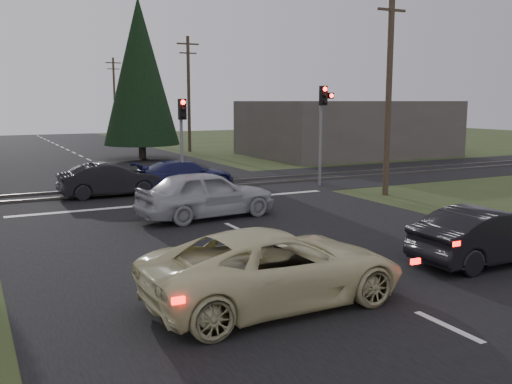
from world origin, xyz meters
TOP-DOWN VIEW (x-y plane):
  - ground at (0.00, 0.00)m, footprint 120.00×120.00m
  - road at (0.00, 10.00)m, footprint 14.00×100.00m
  - rail_corridor at (0.00, 12.00)m, footprint 120.00×8.00m
  - stop_line at (0.00, 8.20)m, footprint 13.00×0.35m
  - rail_near at (0.00, 11.20)m, footprint 120.00×0.12m
  - rail_far at (0.00, 12.80)m, footprint 120.00×0.12m
  - traffic_signal_right at (7.55, 9.47)m, footprint 0.68×0.48m
  - traffic_signal_center at (1.00, 10.68)m, footprint 0.32×0.48m
  - utility_pole_near at (8.50, 6.00)m, footprint 1.80×0.26m
  - utility_pole_mid at (8.50, 30.00)m, footprint 1.80×0.26m
  - utility_pole_far at (8.50, 55.00)m, footprint 1.80×0.26m
  - conifer_tree at (3.50, 26.00)m, footprint 5.20×5.20m
  - building_right at (18.00, 22.00)m, footprint 14.00×10.00m
  - cream_coupe at (-2.18, -3.53)m, footprint 5.43×2.61m
  - dark_hatchback at (3.97, -3.42)m, footprint 4.24×1.49m
  - silver_car at (-0.20, 5.00)m, footprint 5.01×2.43m
  - blue_sedan at (1.31, 11.27)m, footprint 4.74×2.18m
  - dark_car_far at (-2.12, 11.04)m, footprint 4.27×1.51m

SIDE VIEW (x-z plane):
  - ground at x=0.00m, z-range 0.00..0.00m
  - road at x=0.00m, z-range 0.00..0.01m
  - rail_corridor at x=0.00m, z-range 0.00..0.01m
  - stop_line at x=0.00m, z-range 0.01..0.01m
  - rail_near at x=0.00m, z-range 0.00..0.10m
  - rail_far at x=0.00m, z-range 0.00..0.10m
  - blue_sedan at x=1.31m, z-range 0.00..1.34m
  - dark_hatchback at x=3.97m, z-range 0.00..1.40m
  - dark_car_far at x=-2.12m, z-range 0.00..1.40m
  - cream_coupe at x=-2.18m, z-range 0.00..1.49m
  - silver_car at x=-0.20m, z-range 0.00..1.65m
  - building_right at x=18.00m, z-range 0.00..4.00m
  - traffic_signal_center at x=1.00m, z-range 0.76..4.86m
  - traffic_signal_right at x=7.55m, z-range 0.96..5.66m
  - utility_pole_near at x=8.50m, z-range 0.23..9.23m
  - utility_pole_mid at x=8.50m, z-range 0.23..9.23m
  - utility_pole_far at x=8.50m, z-range 0.23..9.23m
  - conifer_tree at x=3.50m, z-range 0.49..11.49m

